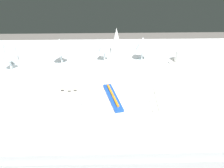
# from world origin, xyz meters

# --- Properties ---
(dining_table) EXTENTS (1.80, 1.11, 0.74)m
(dining_table) POSITION_xyz_m (0.00, 0.00, 0.66)
(dining_table) COLOR white
(dining_table) RESTS_ON ground
(dinner_plate) EXTENTS (0.27, 0.27, 0.02)m
(dinner_plate) POSITION_xyz_m (0.04, -0.25, 0.75)
(dinner_plate) COLOR white
(dinner_plate) RESTS_ON dining_table
(toothbrush_package) EXTENTS (0.08, 0.21, 0.02)m
(toothbrush_package) POSITION_xyz_m (0.04, -0.25, 0.77)
(toothbrush_package) COLOR blue
(toothbrush_package) RESTS_ON dinner_plate
(fork_outer) EXTENTS (0.03, 0.22, 0.00)m
(fork_outer) POSITION_xyz_m (-0.13, -0.22, 0.74)
(fork_outer) COLOR beige
(fork_outer) RESTS_ON dining_table
(fork_inner) EXTENTS (0.03, 0.22, 0.00)m
(fork_inner) POSITION_xyz_m (-0.16, -0.23, 0.74)
(fork_inner) COLOR beige
(fork_inner) RESTS_ON dining_table
(fork_salad) EXTENTS (0.03, 0.22, 0.00)m
(fork_salad) POSITION_xyz_m (-0.19, -0.22, 0.74)
(fork_salad) COLOR beige
(fork_salad) RESTS_ON dining_table
(dinner_knife) EXTENTS (0.02, 0.22, 0.00)m
(dinner_knife) POSITION_xyz_m (0.20, -0.24, 0.74)
(dinner_knife) COLOR beige
(dinner_knife) RESTS_ON dining_table
(spoon_soup) EXTENTS (0.03, 0.21, 0.01)m
(spoon_soup) POSITION_xyz_m (0.23, -0.20, 0.74)
(spoon_soup) COLOR beige
(spoon_soup) RESTS_ON dining_table
(saucer_left) EXTENTS (0.14, 0.14, 0.01)m
(saucer_left) POSITION_xyz_m (0.44, 0.13, 0.74)
(saucer_left) COLOR white
(saucer_left) RESTS_ON dining_table
(coffee_cup_left) EXTENTS (0.11, 0.08, 0.07)m
(coffee_cup_left) POSITION_xyz_m (0.44, 0.13, 0.78)
(coffee_cup_left) COLOR white
(coffee_cup_left) RESTS_ON saucer_left
(wine_glass_centre) EXTENTS (0.06, 0.06, 0.13)m
(wine_glass_centre) POSITION_xyz_m (-0.00, 0.17, 0.83)
(wine_glass_centre) COLOR silver
(wine_glass_centre) RESTS_ON dining_table
(wine_glass_left) EXTENTS (0.08, 0.08, 0.14)m
(wine_glass_left) POSITION_xyz_m (0.22, 0.18, 0.84)
(wine_glass_left) COLOR silver
(wine_glass_left) RESTS_ON dining_table
(wine_glass_right) EXTENTS (0.08, 0.08, 0.15)m
(wine_glass_right) POSITION_xyz_m (-0.24, 0.14, 0.85)
(wine_glass_right) COLOR silver
(wine_glass_right) RESTS_ON dining_table
(wine_glass_far) EXTENTS (0.07, 0.07, 0.14)m
(wine_glass_far) POSITION_xyz_m (-0.50, 0.06, 0.84)
(wine_glass_far) COLOR silver
(wine_glass_far) RESTS_ON dining_table
(drink_tumbler) EXTENTS (0.07, 0.07, 0.12)m
(drink_tumbler) POSITION_xyz_m (-0.53, 0.17, 0.79)
(drink_tumbler) COLOR silver
(drink_tumbler) RESTS_ON dining_table
(napkin_folded) EXTENTS (0.08, 0.08, 0.17)m
(napkin_folded) POSITION_xyz_m (0.07, 0.28, 0.82)
(napkin_folded) COLOR white
(napkin_folded) RESTS_ON dining_table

